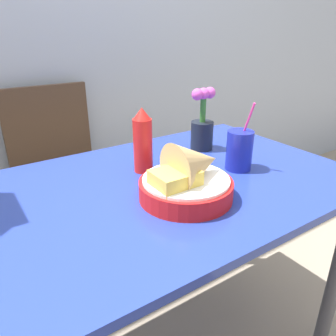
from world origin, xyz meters
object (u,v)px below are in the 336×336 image
chair_far_window (58,168)px  ketchup_bottle (143,141)px  food_basket (189,178)px  flower_vase (202,126)px  drink_cup (239,151)px

chair_far_window → ketchup_bottle: bearing=-81.5°
food_basket → flower_vase: 0.39m
chair_far_window → drink_cup: drink_cup is taller
ketchup_bottle → flower_vase: (0.28, 0.06, -0.01)m
food_basket → ketchup_bottle: bearing=93.4°
food_basket → chair_far_window: bearing=97.3°
ketchup_bottle → drink_cup: bearing=-31.0°
food_basket → flower_vase: flower_vase is taller
drink_cup → flower_vase: size_ratio=0.96×
food_basket → drink_cup: drink_cup is taller
food_basket → ketchup_bottle: 0.22m
ketchup_bottle → chair_far_window: bearing=98.5°
drink_cup → food_basket: bearing=-165.7°
chair_far_window → drink_cup: 0.93m
drink_cup → ketchup_bottle: bearing=149.0°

